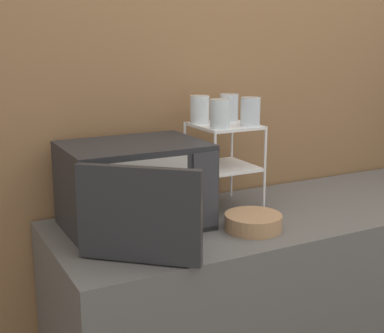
{
  "coord_description": "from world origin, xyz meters",
  "views": [
    {
      "loc": [
        -1.3,
        -1.31,
        1.55
      ],
      "look_at": [
        -0.42,
        0.36,
        1.1
      ],
      "focal_mm": 50.0,
      "sensor_mm": 36.0,
      "label": 1
    }
  ],
  "objects_px": {
    "glass_front_right": "(250,112)",
    "bowl": "(253,222)",
    "glass_front_left": "(220,114)",
    "glass_back_left": "(200,109)",
    "glass_back_right": "(229,107)",
    "microwave": "(135,187)",
    "dish_rack": "(224,148)"
  },
  "relations": [
    {
      "from": "glass_front_right",
      "to": "bowl",
      "type": "relative_size",
      "value": 0.53
    },
    {
      "from": "glass_front_left",
      "to": "glass_back_left",
      "type": "xyz_separation_m",
      "value": [
        -0.01,
        0.15,
        0.0
      ]
    },
    {
      "from": "bowl",
      "to": "glass_front_left",
      "type": "bearing_deg",
      "value": 97.78
    },
    {
      "from": "glass_back_right",
      "to": "glass_front_right",
      "type": "distance_m",
      "value": 0.15
    },
    {
      "from": "glass_front_left",
      "to": "glass_front_right",
      "type": "xyz_separation_m",
      "value": [
        0.14,
        0.0,
        0.0
      ]
    },
    {
      "from": "glass_back_right",
      "to": "glass_back_left",
      "type": "height_order",
      "value": "same"
    },
    {
      "from": "glass_front_right",
      "to": "glass_back_left",
      "type": "xyz_separation_m",
      "value": [
        -0.14,
        0.15,
        0.0
      ]
    },
    {
      "from": "microwave",
      "to": "glass_back_right",
      "type": "distance_m",
      "value": 0.54
    },
    {
      "from": "glass_back_right",
      "to": "glass_front_right",
      "type": "bearing_deg",
      "value": -87.68
    },
    {
      "from": "microwave",
      "to": "bowl",
      "type": "bearing_deg",
      "value": -30.69
    },
    {
      "from": "dish_rack",
      "to": "glass_back_left",
      "type": "relative_size",
      "value": 3.14
    },
    {
      "from": "glass_back_right",
      "to": "glass_front_right",
      "type": "relative_size",
      "value": 1.0
    },
    {
      "from": "microwave",
      "to": "bowl",
      "type": "distance_m",
      "value": 0.44
    },
    {
      "from": "glass_front_right",
      "to": "glass_back_left",
      "type": "distance_m",
      "value": 0.2
    },
    {
      "from": "glass_front_left",
      "to": "bowl",
      "type": "relative_size",
      "value": 0.53
    },
    {
      "from": "glass_back_right",
      "to": "bowl",
      "type": "bearing_deg",
      "value": -106.74
    },
    {
      "from": "glass_front_right",
      "to": "glass_back_left",
      "type": "height_order",
      "value": "same"
    },
    {
      "from": "microwave",
      "to": "dish_rack",
      "type": "distance_m",
      "value": 0.42
    },
    {
      "from": "dish_rack",
      "to": "glass_back_left",
      "type": "bearing_deg",
      "value": 135.18
    },
    {
      "from": "dish_rack",
      "to": "microwave",
      "type": "bearing_deg",
      "value": -172.04
    },
    {
      "from": "glass_front_right",
      "to": "dish_rack",
      "type": "bearing_deg",
      "value": 133.0
    },
    {
      "from": "dish_rack",
      "to": "glass_back_left",
      "type": "distance_m",
      "value": 0.18
    },
    {
      "from": "microwave",
      "to": "glass_front_left",
      "type": "relative_size",
      "value": 5.87
    },
    {
      "from": "dish_rack",
      "to": "glass_back_right",
      "type": "height_order",
      "value": "glass_back_right"
    },
    {
      "from": "glass_front_left",
      "to": "bowl",
      "type": "distance_m",
      "value": 0.42
    },
    {
      "from": "dish_rack",
      "to": "bowl",
      "type": "height_order",
      "value": "dish_rack"
    },
    {
      "from": "glass_front_left",
      "to": "glass_back_left",
      "type": "height_order",
      "value": "same"
    },
    {
      "from": "microwave",
      "to": "glass_back_right",
      "type": "xyz_separation_m",
      "value": [
        0.47,
        0.13,
        0.24
      ]
    },
    {
      "from": "glass_back_right",
      "to": "glass_front_left",
      "type": "bearing_deg",
      "value": -131.43
    },
    {
      "from": "dish_rack",
      "to": "glass_back_left",
      "type": "height_order",
      "value": "glass_back_left"
    },
    {
      "from": "glass_back_right",
      "to": "glass_front_right",
      "type": "xyz_separation_m",
      "value": [
        0.01,
        -0.15,
        0.0
      ]
    },
    {
      "from": "glass_front_right",
      "to": "glass_back_left",
      "type": "relative_size",
      "value": 1.0
    }
  ]
}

